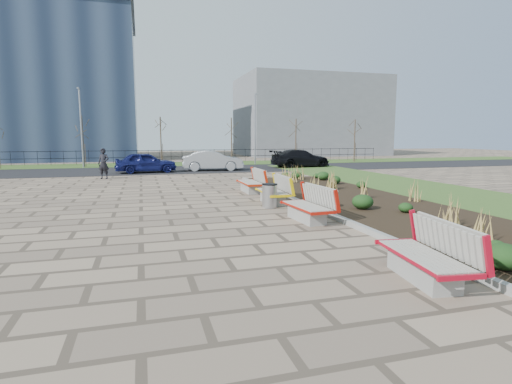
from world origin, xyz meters
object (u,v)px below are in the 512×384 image
object	(u,v)px
bench_c	(272,190)
bench_d	(250,181)
lamp_east	(255,129)
litter_bin	(270,196)
car_black	(300,158)
car_silver	(213,161)
pedestrian	(104,164)
lamp_west	(81,129)
bench_a	(423,252)
car_blue	(146,162)
bench_b	(306,204)

from	to	relation	value
bench_c	bench_d	bearing A→B (deg)	91.79
bench_c	lamp_east	size ratio (longest dim) A/B	0.35
bench_c	litter_bin	world-z (taller)	bench_c
litter_bin	car_black	xyz separation A→B (m)	(7.89, 16.46, 0.31)
bench_d	car_silver	world-z (taller)	car_silver
pedestrian	lamp_west	world-z (taller)	lamp_west
litter_bin	lamp_east	world-z (taller)	lamp_east
car_silver	lamp_east	distance (m)	7.51
car_black	bench_a	bearing A→B (deg)	156.38
car_blue	lamp_west	world-z (taller)	lamp_west
bench_b	car_black	distance (m)	20.33
bench_d	lamp_west	distance (m)	19.25
bench_d	car_blue	bearing A→B (deg)	111.64
lamp_east	car_black	bearing A→B (deg)	-59.08
litter_bin	pedestrian	size ratio (longest dim) A/B	0.46
car_blue	bench_c	bearing A→B (deg)	-168.65
bench_b	litter_bin	bearing A→B (deg)	94.58
bench_d	lamp_east	xyz separation A→B (m)	(5.00, 16.82, 2.54)
bench_b	pedestrian	distance (m)	15.53
bench_b	bench_c	world-z (taller)	same
bench_b	bench_d	bearing A→B (deg)	86.44
bench_d	litter_bin	xyz separation A→B (m)	(-0.35, -3.88, -0.09)
bench_b	bench_d	size ratio (longest dim) A/B	1.00
lamp_east	bench_b	bearing A→B (deg)	-102.21
bench_b	litter_bin	xyz separation A→B (m)	(-0.35, 2.42, -0.09)
car_silver	lamp_west	size ratio (longest dim) A/B	0.72
pedestrian	bench_a	bearing A→B (deg)	-49.82
lamp_west	bench_c	bearing A→B (deg)	-65.71
bench_a	litter_bin	distance (m)	7.49
bench_b	lamp_west	bearing A→B (deg)	107.72
lamp_east	bench_d	bearing A→B (deg)	-106.55
bench_d	car_black	world-z (taller)	car_black
bench_b	bench_a	bearing A→B (deg)	-93.56
litter_bin	car_silver	world-z (taller)	car_silver
pedestrian	bench_b	bearing A→B (deg)	-43.60
car_silver	lamp_west	bearing A→B (deg)	66.52
bench_c	car_blue	size ratio (longest dim) A/B	0.52
bench_c	car_silver	bearing A→B (deg)	90.53
car_blue	car_black	size ratio (longest dim) A/B	0.84
litter_bin	lamp_east	bearing A→B (deg)	75.52
bench_b	car_silver	bearing A→B (deg)	85.41
pedestrian	car_blue	bearing A→B (deg)	74.59
bench_a	car_silver	distance (m)	22.78
pedestrian	car_black	world-z (taller)	pedestrian
litter_bin	pedestrian	xyz separation A→B (m)	(-6.37, 11.58, 0.48)
car_blue	lamp_east	size ratio (longest dim) A/B	0.67
lamp_west	pedestrian	bearing A→B (deg)	-75.95
car_black	litter_bin	bearing A→B (deg)	148.26
bench_d	car_silver	distance (m)	11.43
litter_bin	car_silver	size ratio (longest dim) A/B	0.19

